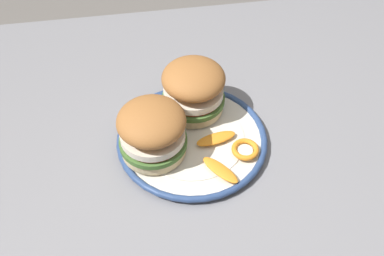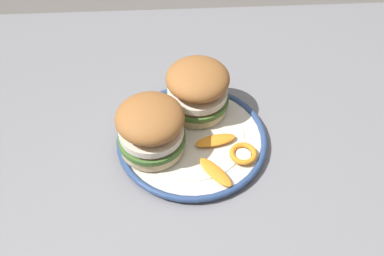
{
  "view_description": "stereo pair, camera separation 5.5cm",
  "coord_description": "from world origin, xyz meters",
  "px_view_note": "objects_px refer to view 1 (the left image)",
  "views": [
    {
      "loc": [
        -0.05,
        -0.48,
        1.38
      ],
      "look_at": [
        0.04,
        0.04,
        0.78
      ],
      "focal_mm": 42.18,
      "sensor_mm": 36.0,
      "label": 1
    },
    {
      "loc": [
        0.01,
        -0.49,
        1.38
      ],
      "look_at": [
        0.04,
        0.04,
        0.78
      ],
      "focal_mm": 42.18,
      "sensor_mm": 36.0,
      "label": 2
    }
  ],
  "objects_px": {
    "dinner_plate": "(192,139)",
    "sandwich_half_left": "(152,130)",
    "sandwich_half_right": "(193,88)",
    "dining_table": "(176,191)"
  },
  "relations": [
    {
      "from": "dinner_plate",
      "to": "sandwich_half_right",
      "type": "relative_size",
      "value": 1.7
    },
    {
      "from": "sandwich_half_left",
      "to": "sandwich_half_right",
      "type": "distance_m",
      "value": 0.13
    },
    {
      "from": "sandwich_half_left",
      "to": "dinner_plate",
      "type": "bearing_deg",
      "value": 15.6
    },
    {
      "from": "dinner_plate",
      "to": "sandwich_half_right",
      "type": "bearing_deg",
      "value": 78.85
    },
    {
      "from": "dining_table",
      "to": "sandwich_half_right",
      "type": "height_order",
      "value": "sandwich_half_right"
    },
    {
      "from": "sandwich_half_left",
      "to": "sandwich_half_right",
      "type": "xyz_separation_m",
      "value": [
        0.09,
        0.09,
        0.0
      ]
    },
    {
      "from": "sandwich_half_left",
      "to": "sandwich_half_right",
      "type": "bearing_deg",
      "value": 47.22
    },
    {
      "from": "sandwich_half_right",
      "to": "dinner_plate",
      "type": "bearing_deg",
      "value": -101.15
    },
    {
      "from": "dinner_plate",
      "to": "sandwich_half_left",
      "type": "xyz_separation_m",
      "value": [
        -0.07,
        -0.02,
        0.06
      ]
    },
    {
      "from": "dinner_plate",
      "to": "sandwich_half_left",
      "type": "bearing_deg",
      "value": -164.4
    }
  ]
}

